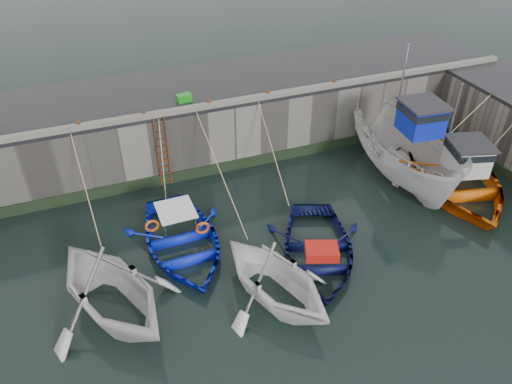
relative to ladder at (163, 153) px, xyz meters
name	(u,v)px	position (x,y,z in m)	size (l,w,h in m)	color
ground	(309,350)	(2.00, -9.91, -1.59)	(120.00, 120.00, 0.00)	black
quay_back	(193,120)	(2.00, 2.59, -0.09)	(30.00, 5.00, 3.00)	slate
road_back	(191,88)	(2.00, 2.59, 1.49)	(30.00, 5.00, 0.16)	black
kerb_back	(205,106)	(2.00, 0.24, 1.67)	(30.00, 0.30, 0.20)	slate
algae_back	(210,170)	(2.00, 0.05, -1.34)	(30.00, 0.08, 0.50)	black
ladder	(163,153)	(0.00, 0.00, 0.00)	(0.51, 0.08, 3.20)	#3F1E0F
boat_near_white	(115,312)	(-3.13, -6.40, -1.59)	(4.49, 5.21, 2.74)	silver
boat_near_white_rope	(98,227)	(-3.13, -1.91, -1.59)	(0.04, 4.76, 3.10)	tan
boat_near_blue	(183,248)	(-0.38, -4.25, -1.59)	(3.90, 5.47, 1.13)	#0E23D4
boat_near_blue_rope	(162,197)	(-0.38, -0.83, -1.59)	(0.04, 3.18, 3.10)	tan
boat_near_blacktrim	(274,298)	(1.82, -7.69, -1.59)	(3.99, 4.63, 2.44)	white
boat_near_blacktrim_rope	(225,209)	(1.82, -2.55, -1.59)	(0.04, 5.88, 3.10)	tan
boat_near_navy	(317,256)	(4.02, -6.40, -1.59)	(3.74, 5.24, 1.08)	#0A1041
boat_near_navy_rope	(269,189)	(4.02, -1.91, -1.59)	(0.04, 4.76, 3.10)	tan
boat_far_white	(405,154)	(9.77, -3.17, -0.37)	(3.53, 7.78, 5.92)	silver
boat_far_orange	(454,176)	(11.49, -4.47, -1.11)	(6.89, 8.33, 4.49)	orange
fish_crate	(184,98)	(1.34, 1.18, 1.73)	(0.61, 0.36, 0.32)	#1B951C
bollard_a	(79,125)	(-3.00, 0.34, 1.71)	(0.18, 0.18, 0.28)	#3F1E0F
bollard_b	(144,114)	(-0.50, 0.34, 1.71)	(0.18, 0.18, 0.28)	#3F1E0F
bollard_c	(209,103)	(2.20, 0.34, 1.71)	(0.18, 0.18, 0.28)	#3F1E0F
bollard_d	(268,94)	(4.80, 0.34, 1.71)	(0.18, 0.18, 0.28)	#3F1E0F
bollard_e	(334,83)	(8.00, 0.34, 1.71)	(0.18, 0.18, 0.28)	#3F1E0F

